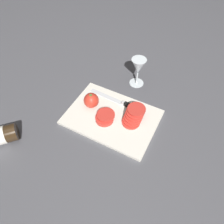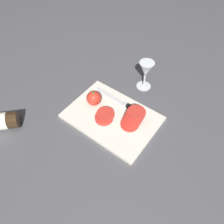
# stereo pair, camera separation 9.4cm
# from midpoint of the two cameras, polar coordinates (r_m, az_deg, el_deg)

# --- Properties ---
(ground_plane) EXTENTS (3.00, 3.00, 0.00)m
(ground_plane) POSITION_cam_midpoint_polar(r_m,az_deg,el_deg) (0.96, 2.28, -3.40)
(ground_plane) COLOR #4C4C51
(cutting_board) EXTENTS (0.39, 0.28, 0.01)m
(cutting_board) POSITION_cam_midpoint_polar(r_m,az_deg,el_deg) (0.97, 2.77, -1.53)
(cutting_board) COLOR silver
(cutting_board) RESTS_ON ground_plane
(wine_glass) EXTENTS (0.07, 0.07, 0.15)m
(wine_glass) POSITION_cam_midpoint_polar(r_m,az_deg,el_deg) (1.06, 11.40, 10.38)
(wine_glass) COLOR silver
(wine_glass) RESTS_ON ground_plane
(whole_tomato) EXTENTS (0.07, 0.07, 0.07)m
(whole_tomato) POSITION_cam_midpoint_polar(r_m,az_deg,el_deg) (0.99, -2.04, 3.49)
(whole_tomato) COLOR red
(whole_tomato) RESTS_ON cutting_board
(knife) EXTENTS (0.28, 0.03, 0.01)m
(knife) POSITION_cam_midpoint_polar(r_m,az_deg,el_deg) (1.00, 7.08, 1.27)
(knife) COLOR silver
(knife) RESTS_ON cutting_board
(tomato_slice_stack_near) EXTENTS (0.08, 0.12, 0.05)m
(tomato_slice_stack_near) POSITION_cam_midpoint_polar(r_m,az_deg,el_deg) (0.93, 8.38, -1.82)
(tomato_slice_stack_near) COLOR red
(tomato_slice_stack_near) RESTS_ON cutting_board
(tomato_slice_stack_far) EXTENTS (0.08, 0.10, 0.03)m
(tomato_slice_stack_far) POSITION_cam_midpoint_polar(r_m,az_deg,el_deg) (0.95, 0.84, -1.36)
(tomato_slice_stack_far) COLOR red
(tomato_slice_stack_far) RESTS_ON cutting_board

